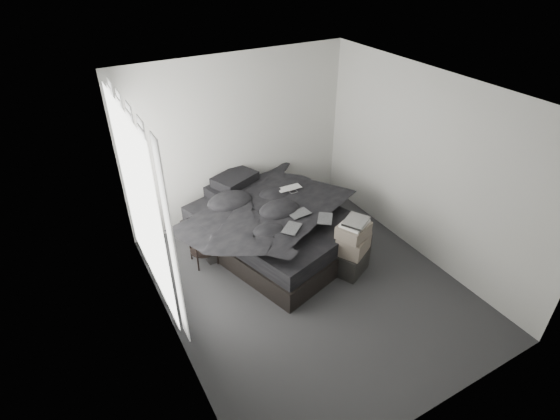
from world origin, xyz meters
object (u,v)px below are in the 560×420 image
side_stand (203,242)px  box_lower (350,261)px  laptop (291,185)px  bed (274,236)px

side_stand → box_lower: side_stand is taller
laptop → side_stand: size_ratio=0.53×
bed → box_lower: (0.63, -1.04, 0.01)m
bed → box_lower: 1.21m
laptop → box_lower: size_ratio=0.80×
side_stand → box_lower: (1.68, -1.17, -0.18)m
laptop → bed: bearing=-154.5°
side_stand → laptop: bearing=1.3°
laptop → box_lower: bearing=-76.9°
bed → side_stand: 1.08m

